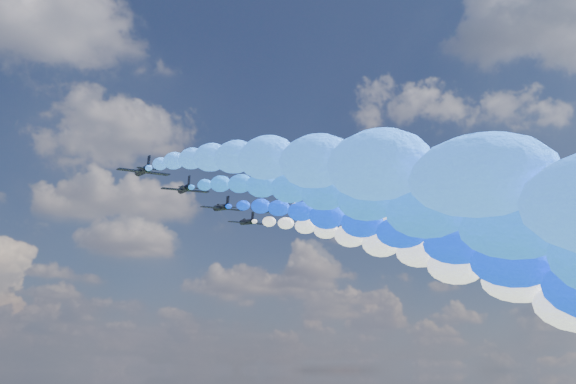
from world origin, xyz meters
name	(u,v)px	position (x,y,z in m)	size (l,w,h in m)	color
jet_0	(143,171)	(-31.39, -6.25, 99.88)	(8.73, 11.71, 2.58)	black
trail_0	(290,192)	(-31.39, -69.84, 80.66)	(6.05, 123.46, 42.78)	#2A74FF
jet_1	(185,189)	(-21.75, 2.76, 99.88)	(8.73, 11.71, 2.58)	black
trail_1	(344,224)	(-21.75, -60.83, 80.66)	(6.05, 123.46, 42.78)	blue
jet_2	(221,207)	(-10.84, 14.18, 99.88)	(8.73, 11.71, 2.58)	black
trail_2	(381,250)	(-10.84, -49.41, 80.66)	(6.05, 123.46, 42.78)	#0735F9
jet_3	(271,210)	(-0.57, 11.86, 99.88)	(8.73, 11.71, 2.58)	black
trail_3	(464,253)	(-0.57, -51.73, 80.66)	(6.05, 123.46, 42.78)	silver
jet_4	(247,222)	(-1.05, 25.53, 99.88)	(8.73, 11.71, 2.58)	black
trail_4	(400,268)	(-1.05, -38.07, 80.66)	(6.05, 123.46, 42.78)	white
jet_5	(317,215)	(10.76, 13.13, 99.88)	(8.73, 11.71, 2.58)	black
trail_5	(530,260)	(10.76, -50.46, 80.66)	(6.05, 123.46, 42.78)	red
jet_6	(385,210)	(21.82, 2.69, 99.88)	(8.73, 11.71, 2.58)	black
jet_7	(452,204)	(31.81, -7.15, 99.88)	(8.73, 11.71, 2.58)	black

